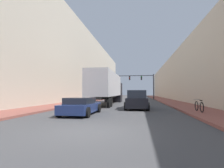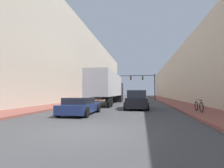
{
  "view_description": "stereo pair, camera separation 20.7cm",
  "coord_description": "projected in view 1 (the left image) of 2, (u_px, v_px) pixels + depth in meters",
  "views": [
    {
      "loc": [
        2.02,
        -6.54,
        1.51
      ],
      "look_at": [
        -0.63,
        10.37,
        2.35
      ],
      "focal_mm": 28.0,
      "sensor_mm": 36.0,
      "label": 1
    },
    {
      "loc": [
        2.23,
        -6.5,
        1.51
      ],
      "look_at": [
        -0.63,
        10.37,
        2.35
      ],
      "focal_mm": 28.0,
      "sensor_mm": 36.0,
      "label": 2
    }
  ],
  "objects": [
    {
      "name": "ground_plane",
      "position": [
        86.0,
        132.0,
        6.69
      ],
      "size": [
        200.0,
        200.0,
        0.0
      ],
      "primitive_type": "plane",
      "color": "#424244"
    },
    {
      "name": "sidewalk_right",
      "position": [
        163.0,
        100.0,
        35.24
      ],
      "size": [
        3.16,
        80.0,
        0.15
      ],
      "color": "brown",
      "rests_on": "ground"
    },
    {
      "name": "sidewalk_left",
      "position": [
        98.0,
        99.0,
        37.35
      ],
      "size": [
        3.16,
        80.0,
        0.15
      ],
      "color": "brown",
      "rests_on": "ground"
    },
    {
      "name": "building_right",
      "position": [
        187.0,
        78.0,
        34.75
      ],
      "size": [
        6.0,
        80.0,
        8.86
      ],
      "color": "beige",
      "rests_on": "ground"
    },
    {
      "name": "building_left",
      "position": [
        78.0,
        66.0,
        38.41
      ],
      "size": [
        6.0,
        80.0,
        14.54
      ],
      "color": "#BCB29E",
      "rests_on": "ground"
    },
    {
      "name": "semi_truck",
      "position": [
        108.0,
        87.0,
        23.06
      ],
      "size": [
        2.51,
        13.51,
        3.87
      ],
      "color": "silver",
      "rests_on": "ground"
    },
    {
      "name": "sedan_car",
      "position": [
        81.0,
        106.0,
        12.01
      ],
      "size": [
        2.05,
        4.22,
        1.17
      ],
      "color": "navy",
      "rests_on": "ground"
    },
    {
      "name": "suv_car",
      "position": [
        137.0,
        100.0,
        16.26
      ],
      "size": [
        2.09,
        4.78,
        1.71
      ],
      "color": "black",
      "rests_on": "ground"
    },
    {
      "name": "traffic_signal_gantry",
      "position": [
        144.0,
        81.0,
        38.04
      ],
      "size": [
        7.82,
        0.35,
        5.51
      ],
      "color": "black",
      "rests_on": "ground"
    },
    {
      "name": "parked_bicycle",
      "position": [
        199.0,
        106.0,
        12.46
      ],
      "size": [
        0.44,
        1.83,
        0.86
      ],
      "color": "black",
      "rests_on": "sidewalk_right"
    }
  ]
}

